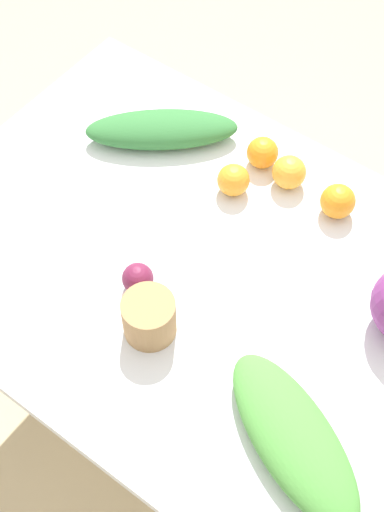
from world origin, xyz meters
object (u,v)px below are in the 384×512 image
object	(u,v)px
paper_bag	(149,317)
orange_1	(338,201)
orange_0	(262,153)
greens_bunch_dandelion	(162,129)
greens_bunch_beet_tops	(293,438)
orange_3	(289,172)
beet_root	(138,278)
orange_2	(233,180)

from	to	relation	value
paper_bag	orange_1	size ratio (longest dim) A/B	1.37
orange_0	paper_bag	bearing A→B (deg)	-82.90
orange_1	orange_0	bearing A→B (deg)	173.81
greens_bunch_dandelion	orange_1	size ratio (longest dim) A/B	4.64
greens_bunch_beet_tops	orange_1	size ratio (longest dim) A/B	4.63
greens_bunch_beet_tops	orange_3	xyz separation A→B (m)	(-0.35, 0.55, 0.01)
paper_bag	beet_root	size ratio (longest dim) A/B	1.62
greens_bunch_beet_tops	orange_1	bearing A→B (deg)	111.75
orange_0	orange_2	distance (m)	0.11
orange_1	orange_3	size ratio (longest dim) A/B	1.01
orange_0	orange_2	xyz separation A→B (m)	(-0.01, -0.11, 0.00)
beet_root	orange_0	world-z (taller)	orange_0
orange_3	greens_bunch_beet_tops	bearing A→B (deg)	-57.20
paper_bag	beet_root	world-z (taller)	paper_bag
orange_0	orange_2	size ratio (longest dim) A/B	1.00
greens_bunch_dandelion	paper_bag	bearing A→B (deg)	-54.95
beet_root	orange_2	world-z (taller)	orange_2
orange_0	orange_3	distance (m)	0.09
paper_bag	greens_bunch_dandelion	distance (m)	0.55
greens_bunch_dandelion	greens_bunch_beet_tops	world-z (taller)	greens_bunch_dandelion
orange_1	orange_2	xyz separation A→B (m)	(-0.23, -0.09, -0.00)
orange_1	orange_2	bearing A→B (deg)	-158.94
beet_root	orange_0	distance (m)	0.46
paper_bag	orange_0	world-z (taller)	paper_bag
greens_bunch_dandelion	orange_3	world-z (taller)	orange_3
beet_root	orange_1	distance (m)	0.50
greens_bunch_beet_tops	orange_1	distance (m)	0.58
paper_bag	orange_0	distance (m)	0.53
orange_1	orange_3	world-z (taller)	same
greens_bunch_dandelion	orange_3	bearing A→B (deg)	11.32
paper_bag	beet_root	bearing A→B (deg)	141.79
greens_bunch_beet_tops	beet_root	bearing A→B (deg)	167.41
orange_0	greens_bunch_dandelion	bearing A→B (deg)	-161.42
orange_0	orange_1	size ratio (longest dim) A/B	0.95
greens_bunch_beet_tops	beet_root	distance (m)	0.47
greens_bunch_beet_tops	orange_3	bearing A→B (deg)	122.80
beet_root	greens_bunch_dandelion	bearing A→B (deg)	120.97
greens_bunch_dandelion	orange_3	distance (m)	0.34
greens_bunch_beet_tops	orange_2	world-z (taller)	orange_2
paper_bag	greens_bunch_dandelion	size ratio (longest dim) A/B	0.29
greens_bunch_beet_tops	greens_bunch_dandelion	bearing A→B (deg)	144.98
greens_bunch_beet_tops	orange_1	xyz separation A→B (m)	(-0.22, 0.54, 0.01)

